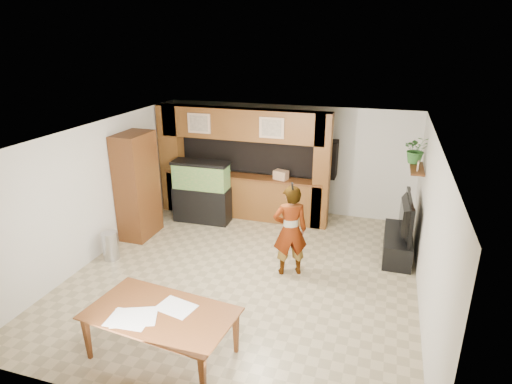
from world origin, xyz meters
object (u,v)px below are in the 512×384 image
(pantry_cabinet, at_px, (137,186))
(aquarium, at_px, (202,192))
(dining_table, at_px, (161,336))
(television, at_px, (401,216))
(person, at_px, (290,230))

(pantry_cabinet, height_order, aquarium, pantry_cabinet)
(aquarium, height_order, dining_table, aquarium)
(aquarium, distance_m, television, 4.39)
(television, height_order, dining_table, television)
(television, bearing_deg, person, 121.53)
(television, xyz_separation_m, person, (-1.89, -1.27, -0.00))
(person, relative_size, dining_table, 0.87)
(aquarium, distance_m, person, 3.01)
(person, bearing_deg, television, -169.58)
(aquarium, bearing_deg, dining_table, -74.82)
(pantry_cabinet, relative_size, dining_table, 1.15)
(person, distance_m, dining_table, 2.95)
(aquarium, xyz_separation_m, television, (4.37, -0.42, 0.15))
(pantry_cabinet, distance_m, person, 3.52)
(aquarium, height_order, television, aquarium)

